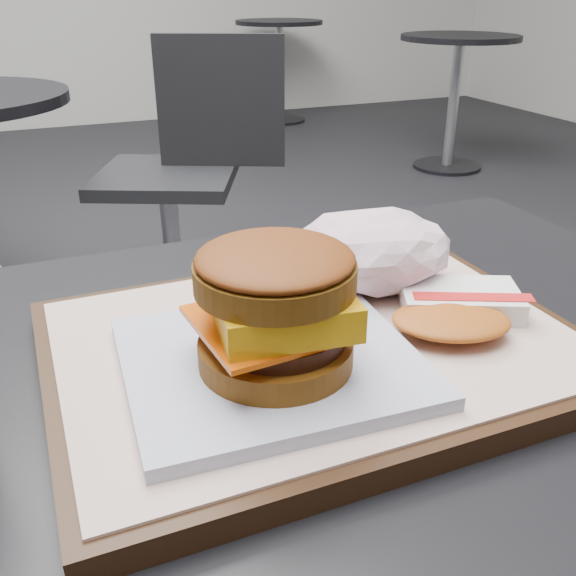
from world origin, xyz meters
The scene contains 8 objects.
customer_table centered at (0.00, 0.00, 0.58)m, with size 0.80×0.60×0.77m.
serving_tray centered at (0.02, 0.03, 0.78)m, with size 0.38×0.28×0.02m.
breakfast_sandwich centered at (-0.02, -0.01, 0.83)m, with size 0.20×0.18×0.09m.
hash_brown centered at (0.13, 0.01, 0.80)m, with size 0.13×0.12×0.02m.
crumpled_wrapper centered at (0.10, 0.09, 0.82)m, with size 0.14×0.11×0.06m, color white, non-canonical shape.
neighbor_chair centered at (0.32, 1.64, 0.51)m, with size 0.66×0.56×0.88m.
bg_table_near centered at (2.20, 2.80, 0.56)m, with size 0.66×0.66×0.75m.
bg_table_far centered at (1.80, 4.50, 0.56)m, with size 0.66×0.66×0.75m.
Camera 1 is at (-0.15, -0.34, 1.02)m, focal length 40.00 mm.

